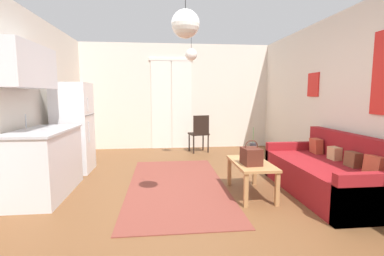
# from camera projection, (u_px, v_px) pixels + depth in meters

# --- Properties ---
(ground_plane) EXTENTS (5.29, 7.96, 0.10)m
(ground_plane) POSITION_uv_depth(u_px,v_px,m) (193.00, 206.00, 3.55)
(ground_plane) COLOR brown
(wall_back) EXTENTS (4.89, 0.13, 2.62)m
(wall_back) POSITION_uv_depth(u_px,v_px,m) (176.00, 97.00, 7.07)
(wall_back) COLOR silver
(wall_back) RESTS_ON ground_plane
(wall_right) EXTENTS (0.12, 7.56, 2.62)m
(wall_right) POSITION_uv_depth(u_px,v_px,m) (374.00, 98.00, 3.64)
(wall_right) COLOR silver
(wall_right) RESTS_ON ground_plane
(area_rug) EXTENTS (1.42, 2.99, 0.01)m
(area_rug) POSITION_uv_depth(u_px,v_px,m) (177.00, 185.00, 4.20)
(area_rug) COLOR brown
(area_rug) RESTS_ON ground_plane
(couch) EXTENTS (0.93, 1.96, 0.82)m
(couch) POSITION_uv_depth(u_px,v_px,m) (330.00, 175.00, 3.82)
(couch) COLOR maroon
(couch) RESTS_ON ground_plane
(coffee_table) EXTENTS (0.47, 0.92, 0.45)m
(coffee_table) POSITION_uv_depth(u_px,v_px,m) (251.00, 167.00, 3.77)
(coffee_table) COLOR #B27F4C
(coffee_table) RESTS_ON ground_plane
(bamboo_vase) EXTENTS (0.10, 0.10, 0.45)m
(bamboo_vase) POSITION_uv_depth(u_px,v_px,m) (253.00, 151.00, 3.96)
(bamboo_vase) COLOR #2D2D33
(bamboo_vase) RESTS_ON coffee_table
(handbag) EXTENTS (0.24, 0.28, 0.33)m
(handbag) POSITION_uv_depth(u_px,v_px,m) (251.00, 156.00, 3.61)
(handbag) COLOR #512319
(handbag) RESTS_ON coffee_table
(refrigerator) EXTENTS (0.60, 0.65, 1.57)m
(refrigerator) POSITION_uv_depth(u_px,v_px,m) (73.00, 128.00, 4.88)
(refrigerator) COLOR white
(refrigerator) RESTS_ON ground_plane
(kitchen_counter) EXTENTS (0.64, 1.32, 2.01)m
(kitchen_counter) POSITION_uv_depth(u_px,v_px,m) (41.00, 141.00, 3.72)
(kitchen_counter) COLOR silver
(kitchen_counter) RESTS_ON ground_plane
(accent_chair) EXTENTS (0.49, 0.48, 0.88)m
(accent_chair) POSITION_uv_depth(u_px,v_px,m) (200.00, 132.00, 6.54)
(accent_chair) COLOR black
(accent_chair) RESTS_ON ground_plane
(pendant_lamp_near) EXTENTS (0.29, 0.29, 0.69)m
(pendant_lamp_near) POSITION_uv_depth(u_px,v_px,m) (185.00, 24.00, 2.80)
(pendant_lamp_near) COLOR black
(pendant_lamp_far) EXTENTS (0.23, 0.23, 0.60)m
(pendant_lamp_far) POSITION_uv_depth(u_px,v_px,m) (191.00, 55.00, 5.40)
(pendant_lamp_far) COLOR black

